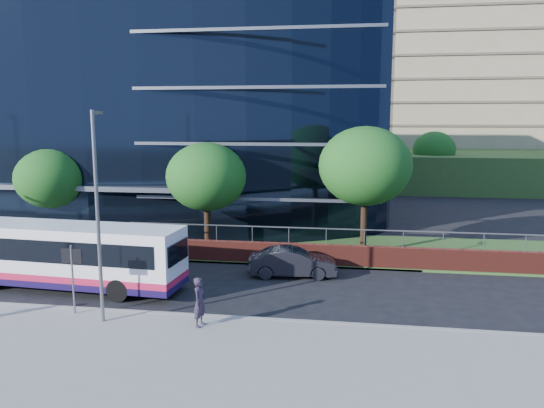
% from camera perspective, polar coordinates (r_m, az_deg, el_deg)
% --- Properties ---
extents(far_forecourt, '(50.00, 8.00, 0.10)m').
position_cam_1_polar(far_forecourt, '(38.73, -24.95, -3.32)').
color(far_forecourt, gray).
rests_on(far_forecourt, ground).
extents(grass_verge, '(36.00, 8.00, 0.12)m').
position_cam_1_polar(grass_verge, '(33.40, 23.62, -5.09)').
color(grass_verge, '#2D511E').
rests_on(grass_verge, ground).
extents(glass_office, '(44.00, 23.10, 16.00)m').
position_cam_1_polar(glass_office, '(45.52, -16.56, 8.97)').
color(glass_office, black).
rests_on(glass_office, ground).
extents(retaining_wall, '(34.00, 0.40, 2.11)m').
position_cam_1_polar(retaining_wall, '(28.92, 17.82, -5.75)').
color(retaining_wall, maroon).
rests_on(retaining_wall, ground).
extents(apartment_block, '(60.00, 42.00, 30.00)m').
position_cam_1_polar(apartment_block, '(79.37, 21.34, 10.88)').
color(apartment_block, '#2D511E').
rests_on(apartment_block, ground).
extents(street_sign, '(0.85, 0.09, 2.80)m').
position_cam_1_polar(street_sign, '(22.41, -20.70, -6.13)').
color(street_sign, slate).
rests_on(street_sign, pavement_near).
extents(tree_far_b, '(4.29, 4.29, 6.05)m').
position_cam_1_polar(tree_far_b, '(35.23, -22.69, 2.53)').
color(tree_far_b, black).
rests_on(tree_far_b, ground).
extents(tree_far_c, '(4.62, 4.62, 6.51)m').
position_cam_1_polar(tree_far_c, '(30.68, -7.07, 2.91)').
color(tree_far_c, black).
rests_on(tree_far_c, ground).
extents(tree_far_d, '(5.28, 5.28, 7.44)m').
position_cam_1_polar(tree_far_d, '(30.45, 10.00, 4.03)').
color(tree_far_d, black).
rests_on(tree_far_d, ground).
extents(tree_dist_e, '(4.62, 4.62, 6.51)m').
position_cam_1_polar(tree_dist_e, '(61.03, 17.04, 5.63)').
color(tree_dist_e, black).
rests_on(tree_dist_e, ground).
extents(streetlight_east, '(0.15, 0.77, 8.00)m').
position_cam_1_polar(streetlight_east, '(20.72, -18.24, -0.72)').
color(streetlight_east, slate).
rests_on(streetlight_east, pavement_near).
extents(city_bus, '(11.26, 3.32, 3.01)m').
position_cam_1_polar(city_bus, '(26.34, -21.09, -5.16)').
color(city_bus, white).
rests_on(city_bus, ground).
extents(parked_car, '(4.55, 2.01, 1.45)m').
position_cam_1_polar(parked_car, '(26.71, 2.24, -6.28)').
color(parked_car, black).
rests_on(parked_car, ground).
extents(pedestrian, '(0.56, 0.75, 1.88)m').
position_cam_1_polar(pedestrian, '(20.23, -7.76, -10.39)').
color(pedestrian, '#2A2233').
rests_on(pedestrian, pavement_near).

